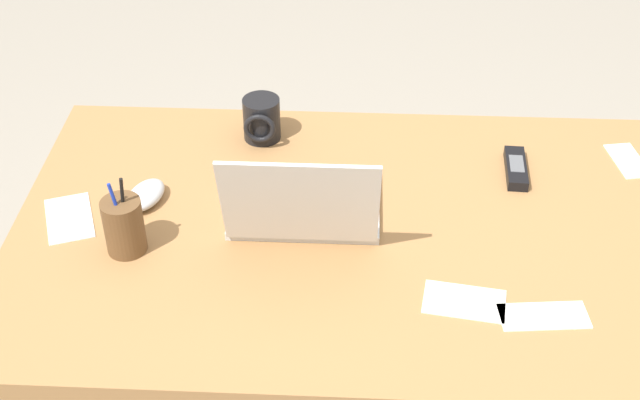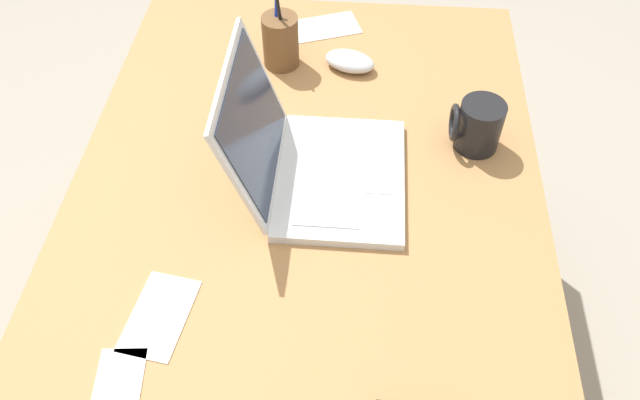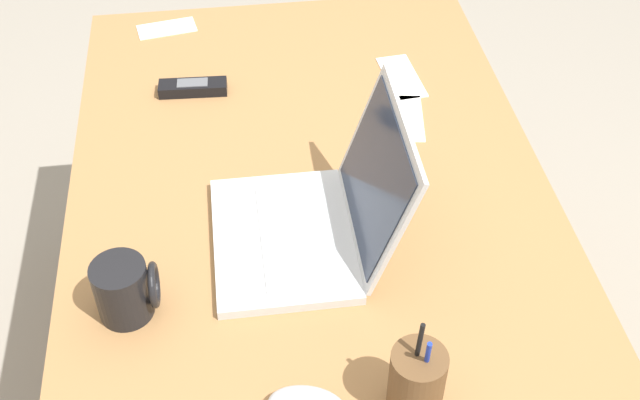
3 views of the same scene
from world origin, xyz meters
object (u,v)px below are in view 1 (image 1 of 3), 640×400
Objects in this scene: computer_mouse at (145,195)px; coffee_mug_white at (261,119)px; laptop at (304,203)px; cordless_phone at (516,168)px; pen_holder at (124,226)px.

coffee_mug_white is at bearing -113.43° from computer_mouse.
laptop reaches higher than cordless_phone.
coffee_mug_white is at bearing -119.16° from pen_holder.
coffee_mug_white reaches higher than computer_mouse.
pen_holder is at bearing 16.01° from laptop.
laptop is at bearing 23.41° from cordless_phone.
coffee_mug_white is (0.12, -0.31, 0.00)m from laptop.
pen_holder is (0.81, 0.30, 0.05)m from cordless_phone.
coffee_mug_white reaches higher than cordless_phone.
computer_mouse is 1.10× the size of coffee_mug_white.
laptop is at bearing -171.43° from computer_mouse.
laptop is at bearing 110.78° from coffee_mug_white.
laptop is 0.35m from computer_mouse.
computer_mouse is 0.64× the size of pen_holder.
computer_mouse is at bearing 49.07° from coffee_mug_white.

